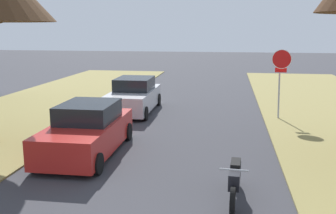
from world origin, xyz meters
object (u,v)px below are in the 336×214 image
at_px(parked_sedan_silver, 134,96).
at_px(parked_motorcycle, 235,179).
at_px(parked_sedan_red, 87,131).
at_px(stop_sign_far, 281,69).

distance_m(parked_sedan_silver, parked_motorcycle, 10.05).
height_order(parked_sedan_red, parked_sedan_silver, same).
bearing_deg(parked_motorcycle, parked_sedan_silver, 116.99).
bearing_deg(stop_sign_far, parked_motorcycle, -103.08).
height_order(parked_sedan_silver, parked_motorcycle, parked_sedan_silver).
distance_m(stop_sign_far, parked_sedan_red, 8.76).
relative_size(stop_sign_far, parked_sedan_red, 0.66).
relative_size(parked_sedan_red, parked_motorcycle, 2.15).
height_order(parked_sedan_red, parked_motorcycle, parked_sedan_red).
xyz_separation_m(stop_sign_far, parked_sedan_silver, (-6.52, 0.53, -1.44)).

